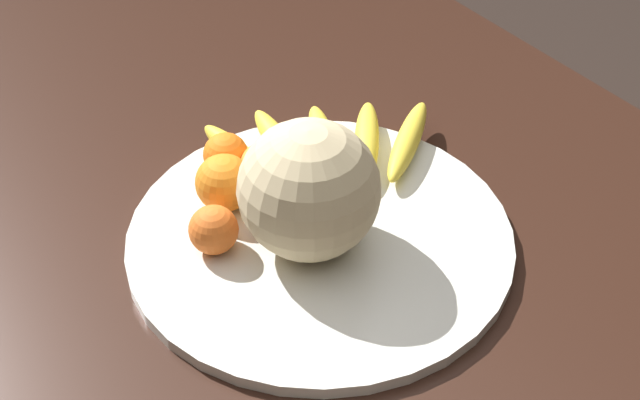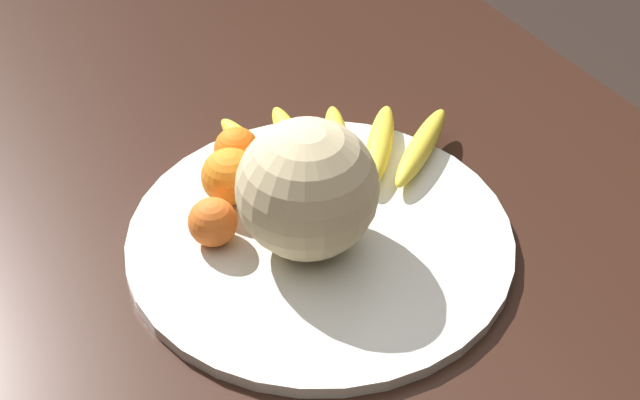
# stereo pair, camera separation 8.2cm
# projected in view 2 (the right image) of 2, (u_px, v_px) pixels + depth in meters

# --- Properties ---
(kitchen_table) EXTENTS (1.68, 1.14, 0.74)m
(kitchen_table) POSITION_uv_depth(u_px,v_px,m) (273.00, 281.00, 1.11)
(kitchen_table) COLOR black
(kitchen_table) RESTS_ON ground_plane
(fruit_bowl) EXTENTS (0.45, 0.45, 0.02)m
(fruit_bowl) POSITION_uv_depth(u_px,v_px,m) (320.00, 237.00, 1.04)
(fruit_bowl) COLOR silver
(fruit_bowl) RESTS_ON kitchen_table
(melon) EXTENTS (0.16, 0.16, 0.16)m
(melon) POSITION_uv_depth(u_px,v_px,m) (307.00, 189.00, 0.97)
(melon) COLOR beige
(melon) RESTS_ON fruit_bowl
(banana_bunch) EXTENTS (0.24, 0.29, 0.03)m
(banana_bunch) POSITION_uv_depth(u_px,v_px,m) (337.00, 148.00, 1.13)
(banana_bunch) COLOR #473819
(banana_bunch) RESTS_ON fruit_bowl
(orange_front_left) EXTENTS (0.07, 0.07, 0.07)m
(orange_front_left) POSITION_uv_depth(u_px,v_px,m) (230.00, 176.00, 1.06)
(orange_front_left) COLOR orange
(orange_front_left) RESTS_ON fruit_bowl
(orange_front_right) EXTENTS (0.06, 0.06, 0.06)m
(orange_front_right) POSITION_uv_depth(u_px,v_px,m) (272.00, 162.00, 1.09)
(orange_front_right) COLOR orange
(orange_front_right) RESTS_ON fruit_bowl
(orange_mid_center) EXTENTS (0.06, 0.06, 0.06)m
(orange_mid_center) POSITION_uv_depth(u_px,v_px,m) (213.00, 222.00, 1.01)
(orange_mid_center) COLOR orange
(orange_mid_center) RESTS_ON fruit_bowl
(orange_back_left) EXTENTS (0.06, 0.06, 0.06)m
(orange_back_left) POSITION_uv_depth(u_px,v_px,m) (237.00, 149.00, 1.11)
(orange_back_left) COLOR orange
(orange_back_left) RESTS_ON fruit_bowl
(produce_tag) EXTENTS (0.08, 0.08, 0.00)m
(produce_tag) POSITION_uv_depth(u_px,v_px,m) (300.00, 205.00, 1.07)
(produce_tag) COLOR white
(produce_tag) RESTS_ON fruit_bowl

